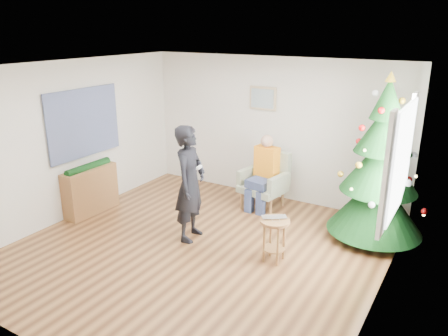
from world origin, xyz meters
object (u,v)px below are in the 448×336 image
Objects in this scene: armchair at (265,187)px; standing_man at (190,184)px; stool at (274,240)px; console at (91,190)px; christmas_tree at (380,168)px.

armchair is 0.57× the size of standing_man.
stool is 0.62× the size of console.
stool is 0.35× the size of standing_man.
christmas_tree is 4.74m from console.
console is (-3.41, -0.12, 0.09)m from stool.
armchair is 1.80m from standing_man.
standing_man is at bearing -179.28° from stool.
christmas_tree is 1.43× the size of standing_man.
standing_man is 1.76× the size of console.
stool is at bearing -50.42° from armchair.
armchair reaches higher than console.
armchair is at bearing 172.72° from christmas_tree.
christmas_tree is 4.10× the size of stool.
christmas_tree reaches higher than standing_man.
christmas_tree reaches higher than armchair.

